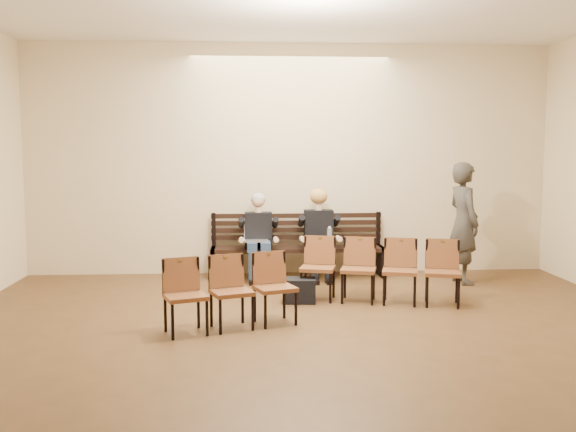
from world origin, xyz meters
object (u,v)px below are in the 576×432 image
object	(u,v)px
seated_man	(259,239)
chair_row_back	(232,292)
seated_woman	(319,237)
bag	(299,290)
water_bottle	(329,243)
chair_row_front	(379,271)
bench	(298,262)
passerby	(464,214)
laptop	(256,241)

from	to	relation	value
seated_man	chair_row_back	bearing A→B (deg)	-97.27
seated_woman	bag	size ratio (longest dim) A/B	2.99
water_bottle	bag	world-z (taller)	water_bottle
water_bottle	chair_row_front	bearing A→B (deg)	-71.02
chair_row_front	chair_row_back	size ratio (longest dim) A/B	1.39
water_bottle	bag	size ratio (longest dim) A/B	0.55
bench	water_bottle	bearing A→B (deg)	-41.79
water_bottle	chair_row_front	size ratio (longest dim) A/B	0.11
passerby	bench	bearing A→B (deg)	65.94
passerby	chair_row_front	world-z (taller)	passerby
bag	laptop	bearing A→B (deg)	110.47
seated_woman	passerby	xyz separation A→B (m)	(2.01, -0.48, 0.38)
bench	chair_row_back	distance (m)	2.91
seated_woman	bag	bearing A→B (deg)	-105.61
seated_man	laptop	bearing A→B (deg)	-106.08
chair_row_front	seated_woman	bearing A→B (deg)	124.59
bench	passerby	size ratio (longest dim) A/B	1.31
bench	seated_woman	size ratio (longest dim) A/B	2.12
bench	passerby	world-z (taller)	passerby
seated_man	laptop	size ratio (longest dim) A/B	3.45
chair_row_back	bench	bearing A→B (deg)	51.53
laptop	bench	bearing A→B (deg)	19.10
seated_woman	water_bottle	world-z (taller)	seated_woman
bench	bag	xyz separation A→B (m)	(-0.11, -1.63, -0.07)
seated_man	seated_woman	size ratio (longest dim) A/B	0.98
seated_man	bag	world-z (taller)	seated_man
bag	bench	bearing A→B (deg)	86.14
laptop	chair_row_back	distance (m)	2.53
chair_row_front	chair_row_back	bearing A→B (deg)	-135.00
seated_woman	passerby	bearing A→B (deg)	-13.44
seated_man	passerby	bearing A→B (deg)	-9.37
chair_row_front	chair_row_back	distance (m)	2.09
bag	passerby	world-z (taller)	passerby
bag	passerby	size ratio (longest dim) A/B	0.21
seated_woman	chair_row_front	bearing A→B (deg)	-70.12
bench	laptop	size ratio (longest dim) A/B	7.48
bench	laptop	xyz separation A→B (m)	(-0.63, -0.25, 0.35)
seated_man	water_bottle	distance (m)	1.05
seated_woman	chair_row_front	distance (m)	1.69
laptop	chair_row_back	bearing A→B (deg)	-99.28
seated_man	chair_row_back	world-z (taller)	seated_man
water_bottle	bag	bearing A→B (deg)	-113.47
laptop	chair_row_front	world-z (taller)	chair_row_front
bench	water_bottle	xyz separation A→B (m)	(0.43, -0.38, 0.34)
bench	seated_woman	distance (m)	0.51
chair_row_back	passerby	bearing A→B (deg)	13.66
bench	seated_woman	bearing A→B (deg)	-21.08
bench	seated_man	bearing A→B (deg)	-168.48
bench	water_bottle	world-z (taller)	water_bottle
bench	seated_woman	world-z (taller)	seated_woman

